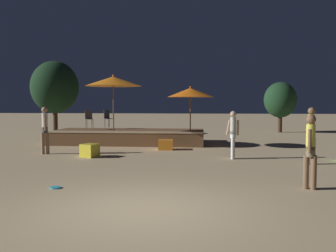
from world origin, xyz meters
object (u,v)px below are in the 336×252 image
Objects in this scene: cube_seat_0 at (90,150)px; background_tree_0 at (55,87)px; person_2 at (45,128)px; bistro_chair_1 at (108,117)px; person_1 at (310,149)px; background_tree_1 at (280,100)px; person_0 at (311,133)px; patio_umbrella_0 at (113,81)px; bistro_chair_0 at (89,117)px; patio_umbrella_1 at (190,93)px; cube_seat_1 at (166,145)px; frisbee_disc at (55,187)px; person_3 at (233,133)px.

background_tree_0 is at bearing 118.75° from cube_seat_0.
person_2 is 5.25m from bistro_chair_1.
person_1 is 1.88× the size of bistro_chair_1.
background_tree_1 reaches higher than bistro_chair_1.
background_tree_0 is at bearing -36.93° from person_0.
patio_umbrella_0 is 2.97m from bistro_chair_0.
patio_umbrella_1 is 0.81× the size of background_tree_1.
patio_umbrella_1 is 2.65m from cube_seat_1.
person_1 is 7.03× the size of frisbee_disc.
person_0 is 7.94m from frisbee_disc.
cube_seat_1 is 4.87m from bistro_chair_1.
background_tree_1 is (1.64, 13.02, 1.13)m from person_0.
patio_umbrella_1 reaches higher than cube_seat_0.
cube_seat_0 is (-3.51, -3.46, -2.17)m from patio_umbrella_1.
patio_umbrella_1 is 8.58m from person_1.
person_0 is 15.96m from background_tree_0.
cube_seat_1 is 0.36× the size of person_2.
person_3 is at bearing -108.41° from background_tree_1.
person_0 is at bearing 30.44° from frisbee_disc.
person_1 is at bearing 25.27° from person_3.
cube_seat_0 is at bearing -127.05° from background_tree_1.
person_1 reaches higher than bistro_chair_0.
cube_seat_1 is at bearing -23.55° from patio_umbrella_0.
person_0 is at bearing -33.28° from cube_seat_1.
patio_umbrella_1 is at bearing -47.01° from bistro_chair_0.
person_3 reaches higher than frisbee_disc.
patio_umbrella_0 is at bearing 94.45° from frisbee_disc.
person_0 is (4.96, -3.26, 0.80)m from cube_seat_1.
bistro_chair_1 is 10.82m from frisbee_disc.
patio_umbrella_0 is 3.82m from cube_seat_1.
person_2 reaches higher than person_3.
person_3 is 12.77m from background_tree_1.
background_tree_0 is (-2.98, 8.34, 1.90)m from person_2.
person_2 is (-4.46, -1.73, 0.79)m from cube_seat_1.
background_tree_0 is at bearing 102.77° from bistro_chair_0.
frisbee_disc is 0.05× the size of background_tree_0.
bistro_chair_1 is 0.20× the size of background_tree_0.
patio_umbrella_0 is at bearing -28.94° from person_1.
person_2 is at bearing 115.52° from frisbee_disc.
frisbee_disc is at bearing -67.95° from background_tree_0.
person_1 is 0.38× the size of background_tree_0.
background_tree_0 is 14.41m from background_tree_1.
person_1 is 12.62m from bistro_chair_0.
frisbee_disc is (0.65, -8.33, -2.90)m from patio_umbrella_0.
patio_umbrella_1 is 5.38m from cube_seat_0.
background_tree_0 reaches higher than patio_umbrella_1.
person_3 is (5.07, -3.38, -2.02)m from patio_umbrella_0.
background_tree_0 is at bearing -167.37° from background_tree_1.
bistro_chair_0 reaches higher than cube_seat_1.
cube_seat_1 is at bearing -124.10° from background_tree_1.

